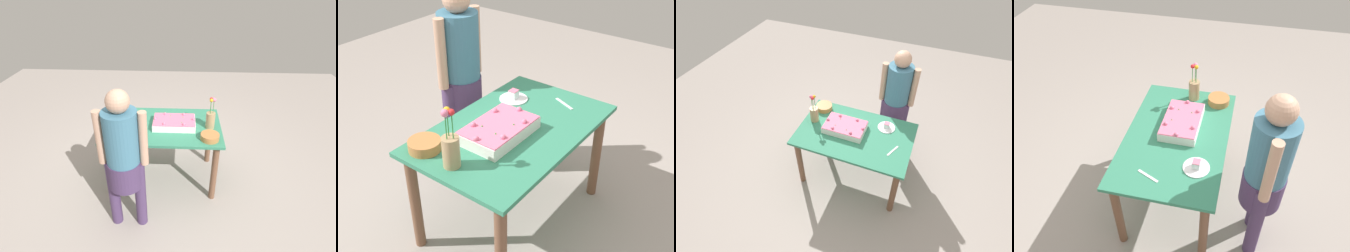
% 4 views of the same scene
% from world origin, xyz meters
% --- Properties ---
extents(ground_plane, '(8.00, 8.00, 0.00)m').
position_xyz_m(ground_plane, '(0.00, 0.00, 0.00)').
color(ground_plane, '#A2968F').
extents(dining_table, '(1.31, 0.83, 0.76)m').
position_xyz_m(dining_table, '(0.00, 0.00, 0.63)').
color(dining_table, '#327E5F').
rests_on(dining_table, ground_plane).
extents(sheet_cake, '(0.47, 0.30, 0.11)m').
position_xyz_m(sheet_cake, '(0.13, -0.01, 0.80)').
color(sheet_cake, white).
rests_on(sheet_cake, dining_table).
extents(serving_plate_with_slice, '(0.20, 0.20, 0.07)m').
position_xyz_m(serving_plate_with_slice, '(-0.31, -0.22, 0.78)').
color(serving_plate_with_slice, white).
rests_on(serving_plate_with_slice, dining_table).
extents(cake_knife, '(0.09, 0.18, 0.00)m').
position_xyz_m(cake_knife, '(-0.46, 0.10, 0.76)').
color(cake_knife, silver).
rests_on(cake_knife, dining_table).
extents(flower_vase, '(0.10, 0.10, 0.37)m').
position_xyz_m(flower_vase, '(0.53, -0.04, 0.88)').
color(flower_vase, tan).
rests_on(flower_vase, dining_table).
extents(fruit_bowl, '(0.20, 0.20, 0.06)m').
position_xyz_m(fruit_bowl, '(0.51, -0.27, 0.79)').
color(fruit_bowl, '#B77640').
rests_on(fruit_bowl, dining_table).
extents(person_standing, '(0.45, 0.31, 1.49)m').
position_xyz_m(person_standing, '(-0.30, -0.72, 0.85)').
color(person_standing, '#463258').
rests_on(person_standing, ground_plane).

